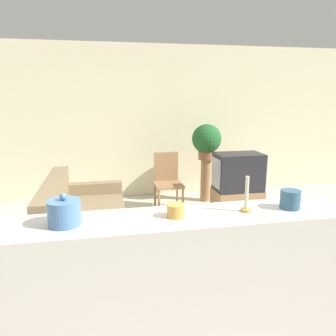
{
  "coord_description": "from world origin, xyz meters",
  "views": [
    {
      "loc": [
        -0.45,
        -2.45,
        1.84
      ],
      "look_at": [
        0.42,
        1.86,
        0.85
      ],
      "focal_mm": 35.0,
      "sensor_mm": 36.0,
      "label": 1
    }
  ],
  "objects": [
    {
      "name": "candlestick",
      "position": [
        0.48,
        -0.52,
        1.15
      ],
      "size": [
        0.07,
        0.07,
        0.24
      ],
      "color": "#B7933D",
      "rests_on": "foreground_counter"
    },
    {
      "name": "potted_plant",
      "position": [
        1.3,
        2.86,
        1.08
      ],
      "size": [
        0.5,
        0.5,
        0.61
      ],
      "color": "#8E5B3D",
      "rests_on": "plant_stand"
    },
    {
      "name": "television",
      "position": [
        1.51,
        1.98,
        0.72
      ],
      "size": [
        0.7,
        0.44,
        0.56
      ],
      "color": "#232328",
      "rests_on": "tv_stand"
    },
    {
      "name": "coffee_tin",
      "position": [
        0.8,
        -0.52,
        1.14
      ],
      "size": [
        0.14,
        0.14,
        0.13
      ],
      "color": "#335B75",
      "rests_on": "foreground_counter"
    },
    {
      "name": "plant_stand",
      "position": [
        1.3,
        2.86,
        0.37
      ],
      "size": [
        0.18,
        0.18,
        0.74
      ],
      "color": "#9E754C",
      "rests_on": "ground_plane"
    },
    {
      "name": "ground_plane",
      "position": [
        0.0,
        0.0,
        0.0
      ],
      "size": [
        14.0,
        14.0,
        0.0
      ],
      "primitive_type": "plane",
      "color": "beige"
    },
    {
      "name": "wooden_chair",
      "position": [
        0.55,
        2.57,
        0.51
      ],
      "size": [
        0.44,
        0.44,
        0.92
      ],
      "color": "#9E754C",
      "rests_on": "ground_plane"
    },
    {
      "name": "couch",
      "position": [
        -0.72,
        1.34,
        0.3
      ],
      "size": [
        0.92,
        1.7,
        0.87
      ],
      "color": "#847051",
      "rests_on": "ground_plane"
    },
    {
      "name": "tv_stand",
      "position": [
        1.51,
        1.98,
        0.22
      ],
      "size": [
        0.7,
        0.46,
        0.44
      ],
      "color": "#9E754C",
      "rests_on": "ground_plane"
    },
    {
      "name": "wall_back",
      "position": [
        0.0,
        3.43,
        1.35
      ],
      "size": [
        9.0,
        0.06,
        2.7
      ],
      "color": "beige",
      "rests_on": "ground_plane"
    },
    {
      "name": "foreground_counter",
      "position": [
        0.0,
        -0.52,
        0.54
      ],
      "size": [
        2.42,
        0.44,
        1.07
      ],
      "color": "beige",
      "rests_on": "ground_plane"
    },
    {
      "name": "candle_jar",
      "position": [
        -0.01,
        -0.52,
        1.12
      ],
      "size": [
        0.12,
        0.12,
        0.08
      ],
      "color": "gold",
      "rests_on": "foreground_counter"
    },
    {
      "name": "decorative_bowl",
      "position": [
        -0.69,
        -0.52,
        1.15
      ],
      "size": [
        0.2,
        0.2,
        0.2
      ],
      "color": "#4C7AAD",
      "rests_on": "foreground_counter"
    }
  ]
}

